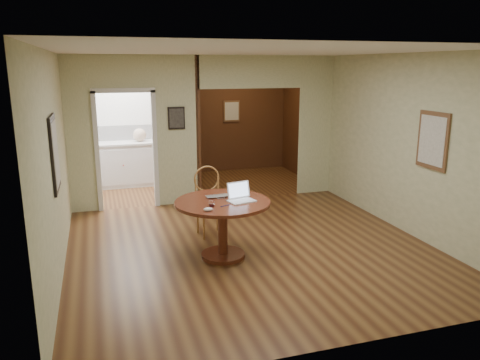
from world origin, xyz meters
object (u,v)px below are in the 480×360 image
object	(u,v)px
dining_table	(223,216)
chair	(209,197)
open_laptop	(240,196)
closed_laptop	(219,197)

from	to	relation	value
dining_table	chair	distance (m)	0.94
chair	dining_table	bearing A→B (deg)	-96.71
chair	open_laptop	world-z (taller)	chair
open_laptop	closed_laptop	world-z (taller)	open_laptop
open_laptop	chair	bearing A→B (deg)	86.59
dining_table	chair	world-z (taller)	chair
chair	open_laptop	distance (m)	1.03
chair	closed_laptop	xyz separation A→B (m)	(-0.05, -0.81, 0.22)
dining_table	open_laptop	xyz separation A→B (m)	(0.23, -0.04, 0.27)
chair	closed_laptop	size ratio (longest dim) A/B	3.13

